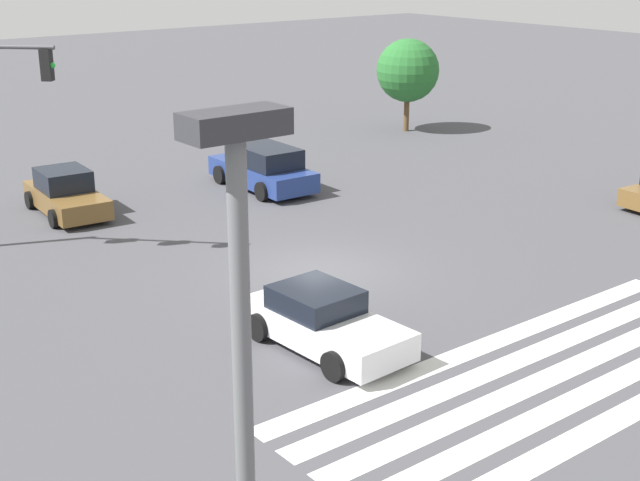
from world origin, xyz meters
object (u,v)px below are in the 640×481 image
Objects in this scene: street_light_pole_a at (246,471)px; tree_corner_a at (408,71)px; car_0 at (66,194)px; car_3 at (323,321)px; car_4 at (263,168)px.

street_light_pole_a is 1.72× the size of tree_corner_a.
car_0 is at bearing -170.84° from tree_corner_a.
car_0 is 1.00× the size of car_3.
car_3 is 0.89× the size of car_4.
car_0 is 0.98× the size of tree_corner_a.
street_light_pole_a is (-7.65, -22.58, 3.92)m from car_0.
car_4 is 12.51m from tree_corner_a.
car_4 reaches higher than car_0.
tree_corner_a is at bearing 44.32° from street_light_pole_a.
car_0 is 0.89× the size of car_4.
car_3 is 13.83m from car_4.
car_3 is at bearing 152.96° from car_4.
car_3 is 24.71m from tree_corner_a.
car_3 is (0.32, -13.55, -0.04)m from car_0.
car_3 is 12.68m from street_light_pole_a.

